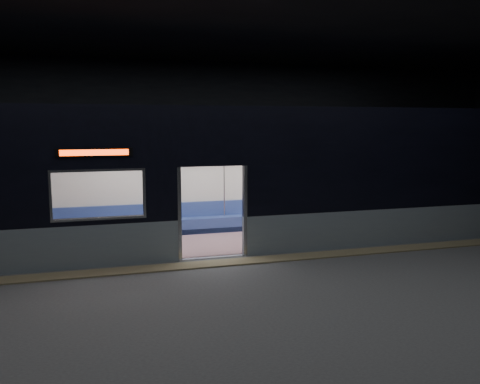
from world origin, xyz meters
name	(u,v)px	position (x,y,z in m)	size (l,w,h in m)	color
station_floor	(225,271)	(0.00, 0.00, -0.01)	(24.00, 14.00, 0.01)	#47494C
station_envelope	(225,87)	(0.00, 0.00, 3.66)	(24.00, 14.00, 5.00)	black
tactile_strip	(219,263)	(0.00, 0.55, 0.01)	(22.80, 0.50, 0.03)	#8C7F59
metro_car	(198,170)	(0.00, 2.54, 1.85)	(18.00, 3.04, 3.35)	gray
passenger	(328,198)	(4.04, 3.55, 0.84)	(0.47, 0.77, 1.46)	black
handbag	(331,204)	(4.01, 3.30, 0.71)	(0.33, 0.28, 0.16)	black
transit_map	(324,174)	(4.04, 3.85, 1.49)	(1.05, 0.03, 0.69)	white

